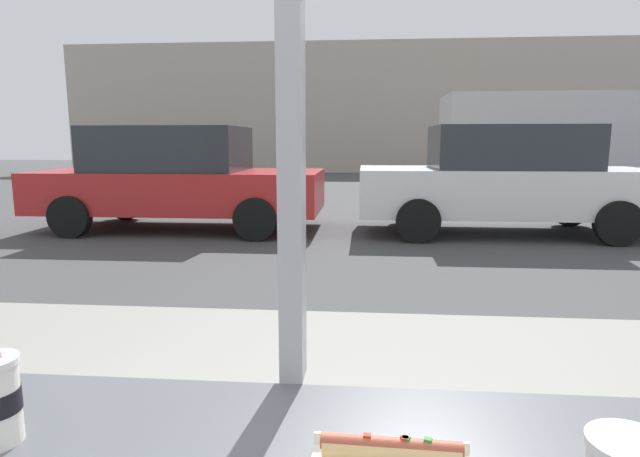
% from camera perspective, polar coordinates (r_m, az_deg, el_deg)
% --- Properties ---
extents(ground_plane, '(60.00, 60.00, 0.00)m').
position_cam_1_polar(ground_plane, '(9.11, 3.88, 0.33)').
color(ground_plane, '#424244').
extents(sidewalk_strip, '(16.00, 2.80, 0.11)m').
position_cam_1_polar(sidewalk_strip, '(2.95, 1.46, -18.81)').
color(sidewalk_strip, gray).
rests_on(sidewalk_strip, ground).
extents(building_facade_far, '(28.00, 1.20, 5.91)m').
position_cam_1_polar(building_facade_far, '(24.98, 4.66, 12.95)').
color(building_facade_far, '#A89E8E').
rests_on(building_facade_far, ground).
extents(hotdog_tray_near, '(0.26, 0.09, 0.05)m').
position_cam_1_polar(hotdog_tray_near, '(0.90, 7.74, -23.21)').
color(hotdog_tray_near, silver).
rests_on(hotdog_tray_near, window_counter).
extents(parked_car_red, '(4.60, 2.06, 1.68)m').
position_cam_1_polar(parked_car_red, '(8.96, -15.24, 5.37)').
color(parked_car_red, red).
rests_on(parked_car_red, ground).
extents(parked_car_white, '(4.45, 1.94, 1.69)m').
position_cam_1_polar(parked_car_white, '(8.69, 19.45, 5.08)').
color(parked_car_white, silver).
rests_on(parked_car_white, ground).
extents(box_truck, '(6.41, 2.44, 2.65)m').
position_cam_1_polar(box_truck, '(15.31, 25.20, 8.76)').
color(box_truck, beige).
rests_on(box_truck, ground).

